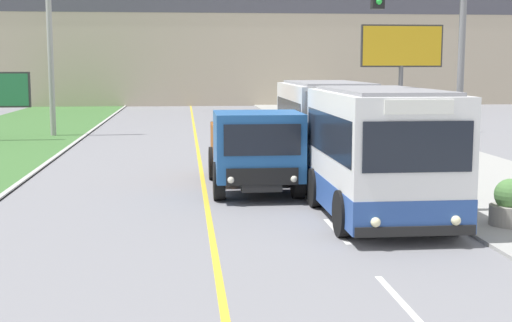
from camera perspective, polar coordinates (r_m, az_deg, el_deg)
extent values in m
cube|color=silver|center=(11.55, 11.35, -10.77)|extent=(0.12, 2.40, 0.01)
cube|color=silver|center=(15.84, 6.46, -5.57)|extent=(0.12, 2.40, 0.01)
cube|color=silver|center=(20.26, 3.72, -2.60)|extent=(0.12, 2.40, 0.01)
cube|color=silver|center=(24.75, 1.97, -0.69)|extent=(0.12, 2.40, 0.01)
cube|color=silver|center=(29.27, 0.76, 0.63)|extent=(0.12, 2.40, 0.01)
cube|color=silver|center=(33.81, -0.12, 1.60)|extent=(0.12, 2.40, 0.01)
cube|color=silver|center=(38.37, -0.79, 2.34)|extent=(0.12, 2.40, 0.01)
cube|color=silver|center=(42.94, -1.33, 2.92)|extent=(0.12, 2.40, 0.01)
cube|color=white|center=(16.77, 9.89, 0.79)|extent=(2.50, 5.33, 2.73)
cube|color=#2D519E|center=(16.92, 9.81, -2.62)|extent=(2.52, 5.35, 0.70)
cube|color=black|center=(16.72, 9.92, 2.18)|extent=(2.52, 4.90, 0.96)
cube|color=gray|center=(16.66, 10.00, 5.59)|extent=(2.12, 4.79, 0.08)
cube|color=white|center=(22.79, 5.69, 2.69)|extent=(2.50, 5.33, 2.73)
cube|color=#2D519E|center=(22.91, 5.65, 0.16)|extent=(2.52, 5.35, 0.70)
cube|color=black|center=(22.76, 5.70, 3.72)|extent=(2.52, 4.90, 0.96)
cube|color=gray|center=(22.71, 5.73, 6.22)|extent=(2.12, 4.79, 0.08)
cube|color=#474747|center=(19.77, 7.47, 1.89)|extent=(2.30, 0.90, 2.51)
cube|color=black|center=(14.17, 12.84, 1.11)|extent=(2.20, 0.04, 1.00)
cube|color=black|center=(14.45, 12.65, -5.50)|extent=(2.45, 0.06, 0.20)
sphere|color=#F4EAB2|center=(14.16, 9.55, -4.86)|extent=(0.20, 0.20, 0.20)
sphere|color=#F4EAB2|center=(14.67, 15.70, -4.60)|extent=(0.20, 0.20, 0.20)
cube|color=white|center=(14.11, 12.93, 4.24)|extent=(1.37, 0.04, 0.28)
cylinder|color=black|center=(15.24, 6.98, -4.20)|extent=(0.28, 1.00, 1.00)
cylinder|color=black|center=(15.92, 15.37, -3.90)|extent=(0.28, 1.00, 1.00)
cylinder|color=black|center=(18.31, 4.79, -2.14)|extent=(0.28, 1.00, 1.00)
cylinder|color=black|center=(18.89, 11.89, -1.98)|extent=(0.28, 1.00, 1.00)
cylinder|color=black|center=(23.24, 2.52, -0.01)|extent=(0.28, 1.00, 1.00)
cylinder|color=black|center=(23.70, 8.21, 0.07)|extent=(0.28, 1.00, 1.00)
cube|color=black|center=(21.32, -0.36, -0.85)|extent=(1.05, 5.93, 0.20)
cube|color=#235BA3|center=(19.37, 0.15, 1.26)|extent=(2.34, 2.24, 1.80)
cube|color=black|center=(18.21, 0.52, 1.70)|extent=(1.99, 0.04, 0.81)
cube|color=black|center=(18.32, 0.52, -1.27)|extent=(1.87, 0.06, 0.44)
sphere|color=silver|center=(18.25, -2.03, -1.53)|extent=(0.18, 0.18, 0.18)
sphere|color=silver|center=(18.43, 3.05, -1.44)|extent=(0.18, 0.18, 0.18)
cube|color=#994C19|center=(22.52, -0.66, 0.02)|extent=(2.22, 3.44, 0.12)
cube|color=#994C19|center=(22.39, -3.34, 1.32)|extent=(0.12, 3.44, 1.17)
cube|color=#994C19|center=(22.58, 1.99, 1.38)|extent=(0.12, 3.44, 1.17)
cube|color=#994C19|center=(20.82, -0.26, 0.84)|extent=(2.22, 0.12, 1.17)
cube|color=#994C19|center=(24.10, -1.01, 1.79)|extent=(2.22, 0.12, 1.17)
cube|color=#994C19|center=(20.74, -0.26, 2.78)|extent=(2.22, 0.12, 0.24)
cylinder|color=black|center=(19.19, -2.98, -1.61)|extent=(0.30, 1.04, 1.04)
cylinder|color=black|center=(19.41, 3.37, -1.50)|extent=(0.30, 1.04, 1.04)
cylinder|color=black|center=(22.64, -3.41, -0.17)|extent=(0.30, 1.04, 1.04)
cylinder|color=black|center=(22.82, 1.99, -0.10)|extent=(0.30, 1.04, 1.04)
cylinder|color=#9E9E99|center=(37.58, -16.16, 9.14)|extent=(0.28, 0.28, 9.46)
cylinder|color=slate|center=(17.75, 16.01, 5.57)|extent=(0.16, 0.16, 6.11)
sphere|color=green|center=(17.02, 9.82, 12.45)|extent=(0.14, 0.14, 0.14)
cylinder|color=#59595B|center=(38.39, 11.46, 4.84)|extent=(0.24, 0.24, 3.55)
cube|color=#333333|center=(38.35, 11.58, 9.01)|extent=(4.34, 0.20, 2.19)
cube|color=gold|center=(38.25, 11.63, 9.01)|extent=(4.18, 0.02, 2.03)
cylinder|color=gray|center=(16.90, 19.61, -4.10)|extent=(0.89, 0.89, 0.44)
sphere|color=#518442|center=(16.81, 19.69, -2.54)|extent=(0.71, 0.71, 0.71)
cylinder|color=gray|center=(20.69, 15.05, -1.80)|extent=(0.96, 0.96, 0.44)
sphere|color=#518442|center=(20.62, 15.09, -0.47)|extent=(0.77, 0.77, 0.77)
cylinder|color=gray|center=(24.58, 11.84, -0.20)|extent=(0.95, 0.95, 0.44)
sphere|color=#518442|center=(24.52, 11.87, 0.91)|extent=(0.76, 0.76, 0.76)
cylinder|color=gray|center=(28.54, 9.41, 0.90)|extent=(0.91, 0.91, 0.40)
sphere|color=#518442|center=(28.49, 9.43, 1.80)|extent=(0.73, 0.73, 0.73)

